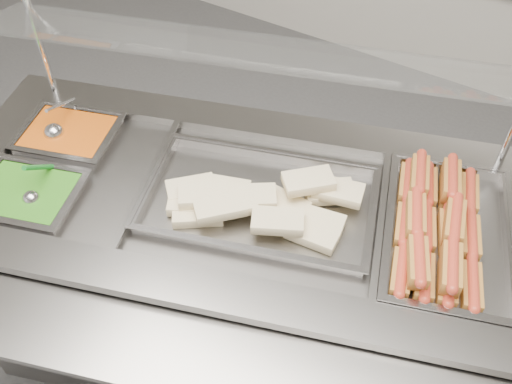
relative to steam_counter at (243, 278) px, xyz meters
The scene contains 11 objects.
steam_counter is the anchor object (origin of this frame).
tray_rail 0.59m from the steam_counter, 71.70° to the right, with size 1.62×0.81×0.05m.
sneeze_guard 0.77m from the steam_counter, 108.30° to the left, with size 1.50×0.72×0.40m.
pan_hotdogs 0.68m from the steam_counter, 18.30° to the left, with size 0.45×0.57×0.09m.
pan_wraps 0.39m from the steam_counter, 18.30° to the left, with size 0.70×0.54×0.06m.
pan_beans 0.71m from the steam_counter, behind, with size 0.33×0.29×0.09m.
pan_peas 0.71m from the steam_counter, 149.03° to the right, with size 0.33×0.29×0.09m.
hotdogs_in_buns 0.68m from the steam_counter, 18.39° to the left, with size 0.35×0.51×0.11m.
tortilla_wraps 0.42m from the steam_counter, ahead, with size 0.52×0.40×0.09m.
ladle 0.76m from the steam_counter, behind, with size 0.08×0.17×0.13m.
serving_spoon 0.71m from the steam_counter, 148.00° to the right, with size 0.07×0.15×0.13m.
Camera 1 is at (0.67, -0.41, 1.98)m, focal length 40.00 mm.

